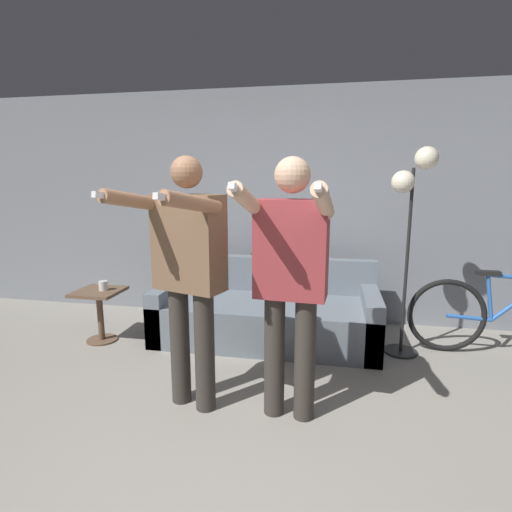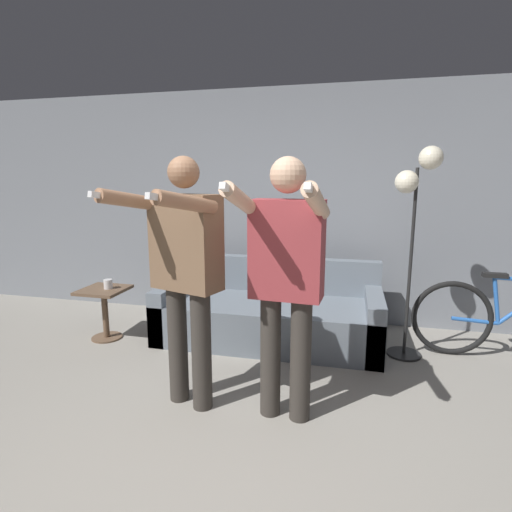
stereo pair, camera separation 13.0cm
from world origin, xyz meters
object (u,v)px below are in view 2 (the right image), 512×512
Objects in this scene: couch at (270,315)px; floor_lamp at (416,197)px; person_right at (286,271)px; cat at (281,251)px; person_left at (185,265)px; cup at (108,284)px; side_table at (104,303)px.

floor_lamp reaches higher than couch.
cat is (-0.33, 1.69, -0.18)m from person_right.
person_left is at bearing -103.69° from couch.
cup is at bearing 160.26° from person_left.
cat is at bearing 23.95° from side_table.
couch is at bearing 13.22° from side_table.
couch is 0.70m from cat.
floor_lamp is at bearing 57.13° from person_right.
person_right is 2.31m from side_table.
cat is at bearing 159.85° from floor_lamp.
cat is 0.92× the size of side_table.
side_table is (-1.63, -0.38, 0.12)m from couch.
person_right reaches higher than couch.
cat reaches higher than cup.
person_right is at bearing -79.04° from cat.
couch is 1.58m from person_right.
floor_lamp is 3.58× the size of side_table.
couch is at bearing 175.53° from floor_lamp.
floor_lamp is (1.31, -0.10, 1.20)m from couch.
cat is 1.80m from cup.
person_right is at bearing -26.15° from cup.
cat is at bearing 24.26° from cup.
floor_lamp reaches higher than side_table.
person_left is at bearing -37.32° from cup.
floor_lamp is (1.26, -0.46, 0.61)m from cat.
person_left is at bearing -175.66° from person_right.
side_table is 5.62× the size of cup.
floor_lamp reaches higher than cat.
couch is at bearing 110.02° from person_right.
side_table is at bearing -166.78° from couch.
person_right reaches higher than cup.
cup is (-1.26, 0.96, -0.46)m from person_left.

